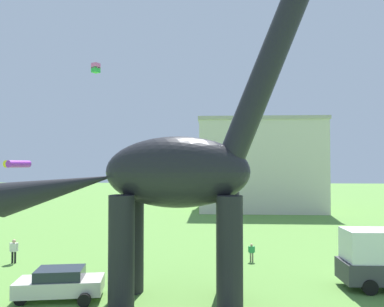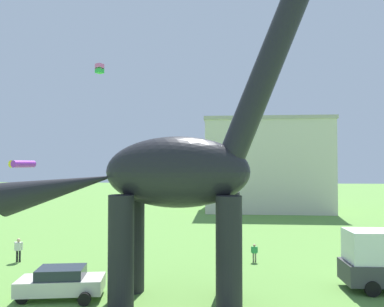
% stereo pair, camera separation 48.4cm
% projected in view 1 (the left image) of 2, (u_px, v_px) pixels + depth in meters
% --- Properties ---
extents(dinosaur_sculpture, '(16.90, 3.58, 17.66)m').
position_uv_depth(dinosaur_sculpture, '(176.00, 172.00, 18.67)').
color(dinosaur_sculpture, black).
rests_on(dinosaur_sculpture, ground_plane).
extents(parked_sedan_left, '(4.44, 2.46, 1.55)m').
position_uv_depth(parked_sedan_left, '(60.00, 283.00, 18.68)').
color(parked_sedan_left, silver).
rests_on(parked_sedan_left, ground_plane).
extents(person_photographer, '(0.47, 0.21, 1.25)m').
position_uv_depth(person_photographer, '(252.00, 251.00, 25.89)').
color(person_photographer, '#6B6056').
rests_on(person_photographer, ground_plane).
extents(person_watching_child, '(0.61, 0.27, 1.63)m').
position_uv_depth(person_watching_child, '(14.00, 249.00, 25.47)').
color(person_watching_child, black).
rests_on(person_watching_child, ground_plane).
extents(kite_near_high, '(0.69, 0.69, 0.72)m').
position_uv_depth(kite_near_high, '(96.00, 68.00, 28.80)').
color(kite_near_high, pink).
extents(kite_drifting, '(1.86, 1.95, 0.55)m').
position_uv_depth(kite_drifting, '(17.00, 164.00, 27.35)').
color(kite_drifting, purple).
extents(background_building_block, '(17.84, 12.46, 13.35)m').
position_uv_depth(background_building_block, '(259.00, 165.00, 56.15)').
color(background_building_block, beige).
rests_on(background_building_block, ground_plane).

